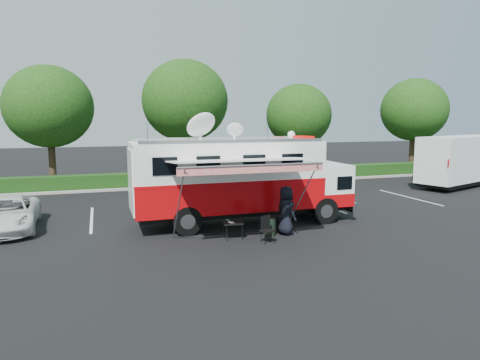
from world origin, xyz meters
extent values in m
plane|color=black|center=(0.00, 0.00, 0.00)|extent=(120.00, 120.00, 0.00)
cube|color=#9E998E|center=(4.00, 11.00, 0.07)|extent=(60.00, 0.35, 0.15)
cube|color=black|center=(4.00, 11.90, 0.50)|extent=(60.00, 1.20, 1.00)
cylinder|color=black|center=(-9.00, 13.00, 2.20)|extent=(0.44, 0.44, 4.40)
ellipsoid|color=#14380F|center=(-9.00, 13.00, 5.46)|extent=(5.63, 5.63, 5.35)
cylinder|color=black|center=(0.00, 13.00, 2.40)|extent=(0.44, 0.44, 4.80)
ellipsoid|color=#14380F|center=(0.00, 13.00, 5.95)|extent=(6.14, 6.14, 5.84)
cylinder|color=black|center=(9.00, 13.00, 2.00)|extent=(0.44, 0.44, 4.00)
ellipsoid|color=#14380F|center=(9.00, 13.00, 4.96)|extent=(5.12, 5.12, 4.86)
cylinder|color=black|center=(20.00, 13.00, 2.20)|extent=(0.44, 0.44, 4.40)
ellipsoid|color=#14380F|center=(20.00, 13.00, 5.46)|extent=(5.63, 5.63, 5.35)
cube|color=silver|center=(-6.50, 3.00, 0.00)|extent=(0.12, 5.50, 0.01)
cube|color=silver|center=(-0.50, 3.00, 0.00)|extent=(0.12, 5.50, 0.01)
cube|color=silver|center=(5.50, 3.00, 0.00)|extent=(0.12, 5.50, 0.01)
cube|color=silver|center=(11.50, 3.00, 0.00)|extent=(0.12, 5.50, 0.01)
cube|color=black|center=(0.00, 0.00, 0.59)|extent=(9.25, 1.51, 0.32)
cylinder|color=black|center=(3.44, -1.18, 0.59)|extent=(1.18, 0.34, 1.18)
cylinder|color=black|center=(3.44, 1.18, 0.59)|extent=(1.18, 0.34, 1.18)
cylinder|color=black|center=(-2.80, -1.18, 0.59)|extent=(1.18, 0.34, 1.18)
cylinder|color=black|center=(-2.80, 1.18, 0.59)|extent=(1.18, 0.34, 1.18)
cube|color=silver|center=(4.89, 0.00, 0.65)|extent=(0.22, 2.69, 0.43)
cube|color=white|center=(4.09, 0.00, 1.67)|extent=(1.51, 2.69, 1.83)
cube|color=#BA070B|center=(4.09, 0.00, 1.02)|extent=(1.53, 2.71, 0.59)
cube|color=black|center=(4.78, 0.00, 1.99)|extent=(0.13, 2.39, 0.75)
cube|color=#BA070B|center=(-0.75, 0.00, 1.40)|extent=(8.17, 2.69, 1.29)
cube|color=#BA070B|center=(-0.75, 0.00, 2.04)|extent=(8.19, 2.71, 0.11)
cube|color=white|center=(-0.75, 0.00, 2.85)|extent=(8.17, 2.69, 1.51)
cube|color=white|center=(-0.75, 0.00, 3.64)|extent=(8.17, 2.69, 0.09)
cube|color=#CC0505|center=(2.90, 0.00, 3.80)|extent=(0.59, 1.02, 0.17)
sphere|color=white|center=(2.80, 1.08, 3.90)|extent=(0.37, 0.37, 0.37)
ellipsoid|color=white|center=(-1.94, -0.16, 4.41)|extent=(1.29, 1.29, 0.39)
ellipsoid|color=white|center=(-0.32, 0.22, 4.19)|extent=(0.75, 0.75, 0.22)
cylinder|color=black|center=(-4.09, 0.43, 4.19)|extent=(0.02, 0.02, 1.08)
cylinder|color=black|center=(-2.37, 0.43, 4.19)|extent=(0.02, 0.02, 1.08)
cylinder|color=black|center=(1.29, 0.43, 4.19)|extent=(0.02, 0.02, 1.08)
cube|color=silver|center=(-0.97, -2.63, 3.12)|extent=(5.38, 2.58, 0.22)
cube|color=red|center=(-0.97, -3.90, 2.92)|extent=(5.38, 0.04, 0.30)
cylinder|color=#B2B2B7|center=(-0.97, -3.92, 3.05)|extent=(5.38, 0.07, 0.07)
cylinder|color=#B2B2B7|center=(-3.41, -2.71, 1.53)|extent=(0.05, 2.77, 3.10)
cylinder|color=#B2B2B7|center=(1.47, -2.71, 1.53)|extent=(0.05, 2.77, 3.10)
imported|color=silver|center=(-9.82, 1.96, 0.00)|extent=(2.55, 5.12, 1.39)
imported|color=black|center=(1.03, -2.28, 0.00)|extent=(0.87, 1.10, 1.98)
cube|color=black|center=(-1.22, -2.31, 0.63)|extent=(0.83, 0.64, 0.04)
cylinder|color=black|center=(-1.53, -2.51, 0.31)|extent=(0.02, 0.02, 0.63)
cylinder|color=black|center=(-1.53, -2.11, 0.31)|extent=(0.02, 0.02, 0.63)
cylinder|color=black|center=(-0.90, -2.51, 0.31)|extent=(0.02, 0.02, 0.63)
cylinder|color=black|center=(-0.90, -2.11, 0.31)|extent=(0.02, 0.02, 0.63)
cube|color=silver|center=(-1.27, -2.26, 0.65)|extent=(0.20, 0.27, 0.01)
cube|color=black|center=(-0.12, -3.19, 0.47)|extent=(0.63, 0.63, 0.04)
cube|color=black|center=(-0.12, -2.95, 0.73)|extent=(0.45, 0.24, 0.52)
cylinder|color=black|center=(-0.31, -3.38, 0.24)|extent=(0.02, 0.02, 0.47)
cylinder|color=black|center=(-0.31, -3.00, 0.24)|extent=(0.02, 0.02, 0.47)
cylinder|color=black|center=(0.07, -3.38, 0.24)|extent=(0.02, 0.02, 0.47)
cylinder|color=black|center=(0.07, -3.00, 0.24)|extent=(0.02, 0.02, 0.47)
cylinder|color=black|center=(0.34, -2.24, 0.37)|extent=(0.48, 0.48, 0.75)
cylinder|color=black|center=(0.34, -2.24, 0.77)|extent=(0.52, 0.52, 0.04)
cube|color=white|center=(19.33, 5.87, 1.98)|extent=(11.48, 5.86, 3.02)
cube|color=black|center=(19.33, 5.87, 0.33)|extent=(10.49, 5.29, 0.28)
cylinder|color=black|center=(15.56, 4.83, 0.47)|extent=(0.94, 0.28, 0.94)
cylinder|color=black|center=(15.56, 6.91, 0.47)|extent=(0.94, 0.28, 0.94)
cylinder|color=black|center=(16.69, 4.83, 0.47)|extent=(0.94, 0.28, 0.94)
cylinder|color=black|center=(16.69, 6.91, 0.47)|extent=(0.94, 0.28, 0.94)
camera|label=1|loc=(-6.05, -17.75, 4.63)|focal=32.00mm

